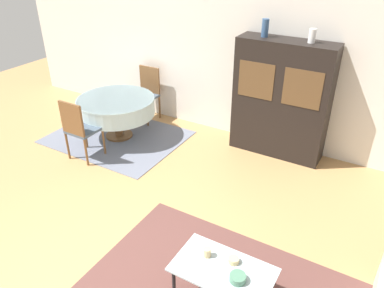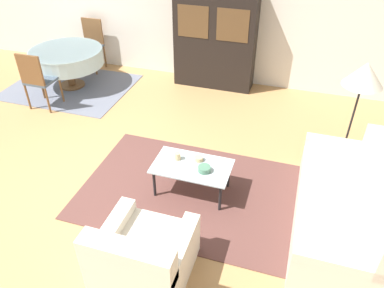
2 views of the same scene
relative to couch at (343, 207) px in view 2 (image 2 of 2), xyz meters
The scene contains 15 objects.
ground_plane 3.04m from the couch, behind, with size 14.00×14.00×0.00m, color tan.
wall_back 4.67m from the couch, 131.54° to the left, with size 10.00×0.06×2.70m.
area_rug 1.80m from the couch, behind, with size 2.86×1.90×0.01m.
dining_rug 5.41m from the couch, 156.51° to the left, with size 2.28×1.78×0.01m.
couch is the anchor object (origin of this frame).
armchair 2.29m from the couch, 145.01° to the right, with size 0.88×0.87×0.78m.
coffee_table 1.81m from the couch, behind, with size 0.97×0.57×0.41m.
display_cabinet 3.96m from the couch, 126.79° to the left, with size 1.48×0.47×1.87m.
dining_table 5.42m from the couch, 155.99° to the left, with size 1.34×1.34×0.73m.
dining_chair_near 5.12m from the couch, 165.16° to the left, with size 0.44×0.44×1.01m.
dining_chair_far 5.84m from the couch, 147.97° to the left, with size 0.44×0.44×1.01m.
floor_lamp 1.69m from the couch, 88.09° to the left, with size 0.51×0.51×1.47m.
cup 2.03m from the couch, behind, with size 0.08×0.08×0.10m.
bowl 1.64m from the couch, behind, with size 0.15×0.15×0.07m.
bowl_small 1.77m from the couch, behind, with size 0.11×0.11×0.05m.
Camera 2 is at (2.30, -3.17, 3.32)m, focal length 35.00 mm.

